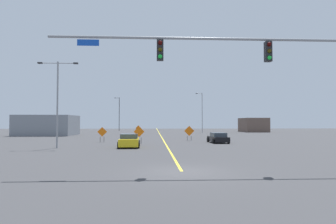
% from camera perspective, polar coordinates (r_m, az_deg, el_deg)
% --- Properties ---
extents(ground, '(211.88, 211.88, 0.00)m').
position_cam_1_polar(ground, '(15.25, 2.68, -11.44)').
color(ground, '#38383A').
extents(road_centre_stripe, '(0.16, 117.71, 0.01)m').
position_cam_1_polar(road_centre_stripe, '(73.89, -1.79, -3.99)').
color(road_centre_stripe, yellow).
rests_on(road_centre_stripe, ground).
extents(traffic_signal_assembly, '(17.09, 0.44, 7.46)m').
position_cam_1_polar(traffic_signal_assembly, '(16.37, 18.24, 9.16)').
color(traffic_signal_assembly, gray).
rests_on(traffic_signal_assembly, ground).
extents(street_lamp_near_left, '(1.64, 0.24, 9.68)m').
position_cam_1_polar(street_lamp_near_left, '(71.38, 6.57, 0.17)').
color(street_lamp_near_left, gray).
rests_on(street_lamp_near_left, ground).
extents(street_lamp_mid_left, '(1.52, 0.24, 9.98)m').
position_cam_1_polar(street_lamp_mid_left, '(88.75, -9.49, -0.16)').
color(street_lamp_mid_left, black).
rests_on(street_lamp_mid_left, ground).
extents(street_lamp_near_right, '(3.89, 0.24, 8.46)m').
position_cam_1_polar(street_lamp_near_right, '(30.66, -20.64, 2.80)').
color(street_lamp_near_right, gray).
rests_on(street_lamp_near_right, ground).
extents(construction_sign_right_lane, '(1.20, 0.28, 1.92)m').
position_cam_1_polar(construction_sign_right_lane, '(38.35, -12.65, -3.91)').
color(construction_sign_right_lane, orange).
rests_on(construction_sign_right_lane, ground).
extents(construction_sign_left_lane, '(1.41, 0.13, 2.03)m').
position_cam_1_polar(construction_sign_left_lane, '(40.95, 4.14, -3.78)').
color(construction_sign_left_lane, orange).
rests_on(construction_sign_left_lane, ground).
extents(construction_sign_left_shoulder, '(1.20, 0.06, 1.89)m').
position_cam_1_polar(construction_sign_left_shoulder, '(63.10, -5.78, -3.23)').
color(construction_sign_left_shoulder, orange).
rests_on(construction_sign_left_shoulder, ground).
extents(construction_sign_median_far, '(1.28, 0.06, 2.05)m').
position_cam_1_polar(construction_sign_median_far, '(34.94, -5.63, -3.99)').
color(construction_sign_median_far, orange).
rests_on(construction_sign_median_far, ground).
extents(car_yellow_passing, '(2.24, 4.31, 1.34)m').
position_cam_1_polar(car_yellow_passing, '(30.13, -7.52, -5.54)').
color(car_yellow_passing, gold).
rests_on(car_yellow_passing, ground).
extents(car_black_near, '(2.15, 4.37, 1.25)m').
position_cam_1_polar(car_black_near, '(36.87, 9.69, -4.98)').
color(car_black_near, black).
rests_on(car_black_near, ground).
extents(roadside_building_east, '(6.01, 8.16, 3.71)m').
position_cam_1_polar(roadside_building_east, '(82.03, 16.21, -2.42)').
color(roadside_building_east, brown).
rests_on(roadside_building_east, ground).
extents(roadside_building_west, '(10.36, 8.88, 3.90)m').
position_cam_1_polar(roadside_building_west, '(62.06, -22.33, -2.40)').
color(roadside_building_west, gray).
rests_on(roadside_building_west, ground).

